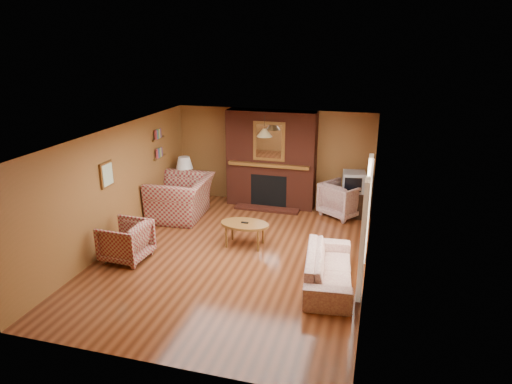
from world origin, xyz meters
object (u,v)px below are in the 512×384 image
(fireplace, at_px, (271,160))
(floral_armchair, at_px, (343,199))
(plaid_loveseat, at_px, (181,197))
(side_table, at_px, (186,194))
(tv_stand, at_px, (352,203))
(floral_sofa, at_px, (329,268))
(crt_tv, at_px, (354,182))
(table_lamp, at_px, (184,169))
(coffee_table, at_px, (245,226))
(plaid_armchair, at_px, (126,241))

(fireplace, xyz_separation_m, floral_armchair, (1.83, -0.25, -0.77))
(plaid_loveseat, bearing_deg, side_table, -166.94)
(fireplace, distance_m, plaid_loveseat, 2.40)
(fireplace, relative_size, floral_armchair, 2.66)
(plaid_loveseat, xyz_separation_m, tv_stand, (3.90, 1.17, -0.17))
(floral_sofa, bearing_deg, floral_armchair, -4.70)
(side_table, relative_size, crt_tv, 0.96)
(crt_tv, bearing_deg, side_table, -175.26)
(fireplace, bearing_deg, floral_sofa, -61.79)
(floral_armchair, bearing_deg, plaid_loveseat, 51.14)
(floral_sofa, distance_m, table_lamp, 5.05)
(coffee_table, distance_m, side_table, 2.91)
(plaid_loveseat, distance_m, coffee_table, 2.22)
(side_table, bearing_deg, tv_stand, 4.82)
(fireplace, height_order, table_lamp, fireplace)
(floral_armchair, distance_m, table_lamp, 3.97)
(tv_stand, bearing_deg, coffee_table, -133.00)
(floral_sofa, xyz_separation_m, floral_armchair, (-0.07, 3.30, 0.12))
(plaid_loveseat, relative_size, table_lamp, 2.10)
(floral_armchair, bearing_deg, fireplace, 26.77)
(table_lamp, bearing_deg, side_table, 0.00)
(plaid_armchair, xyz_separation_m, side_table, (-0.15, 3.13, -0.11))
(plaid_loveseat, relative_size, floral_armchair, 1.64)
(plaid_armchair, xyz_separation_m, floral_sofa, (3.85, 0.12, -0.09))
(crt_tv, bearing_deg, floral_armchair, -166.14)
(fireplace, bearing_deg, floral_armchair, -7.64)
(plaid_loveseat, height_order, table_lamp, table_lamp)
(side_table, bearing_deg, plaid_armchair, -87.26)
(table_lamp, relative_size, tv_stand, 1.15)
(coffee_table, distance_m, table_lamp, 2.94)
(floral_sofa, xyz_separation_m, crt_tv, (0.15, 3.35, 0.56))
(plaid_armchair, bearing_deg, coffee_table, 123.46)
(fireplace, bearing_deg, plaid_loveseat, -143.87)
(side_table, distance_m, table_lamp, 0.66)
(plaid_armchair, xyz_separation_m, crt_tv, (4.00, 3.47, 0.47))
(side_table, xyz_separation_m, crt_tv, (4.15, 0.34, 0.58))
(coffee_table, bearing_deg, plaid_armchair, -149.30)
(plaid_armchair, bearing_deg, tv_stand, 133.78)
(plaid_loveseat, relative_size, tv_stand, 2.41)
(floral_sofa, relative_size, side_table, 3.65)
(tv_stand, relative_size, crt_tv, 1.09)
(floral_armchair, bearing_deg, floral_sofa, 125.67)
(crt_tv, bearing_deg, fireplace, 174.70)
(floral_armchair, xyz_separation_m, tv_stand, (0.22, 0.06, -0.10))
(floral_sofa, bearing_deg, crt_tv, -8.52)
(side_table, distance_m, tv_stand, 4.16)
(floral_armchair, xyz_separation_m, side_table, (-3.93, -0.29, -0.14))
(table_lamp, xyz_separation_m, crt_tv, (4.15, 0.34, -0.09))
(fireplace, height_order, floral_sofa, fireplace)
(floral_armchair, bearing_deg, side_table, 38.63)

